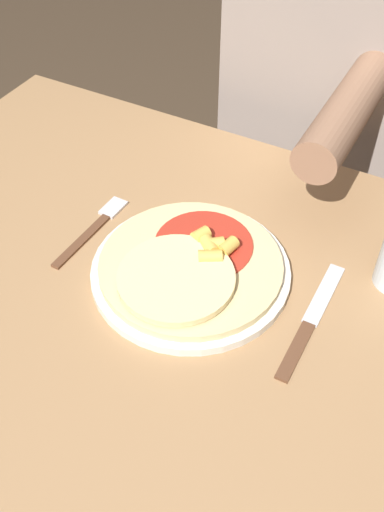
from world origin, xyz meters
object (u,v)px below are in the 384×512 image
at_px(pizza, 191,266).
at_px(knife, 310,321).
at_px(person_diner, 319,116).
at_px(plate, 192,272).
at_px(dining_table, 174,350).
at_px(fork, 95,227).

bearing_deg(pizza, knife, 1.68).
bearing_deg(pizza, person_diner, 89.98).
distance_m(plate, pizza, 0.02).
bearing_deg(plate, person_diner, 89.90).
height_order(dining_table, fork, fork).
distance_m(fork, person_diner, 0.58).
distance_m(pizza, fork, 0.19).
xyz_separation_m(dining_table, knife, (0.18, 0.06, 0.12)).
bearing_deg(plate, dining_table, -92.25).
bearing_deg(person_diner, knife, -72.14).
bearing_deg(dining_table, pizza, 86.60).
distance_m(plate, knife, 0.18).
distance_m(pizza, person_diner, 0.57).
xyz_separation_m(fork, person_diner, (0.18, 0.54, -0.05)).
distance_m(plate, fork, 0.18).
bearing_deg(dining_table, fork, 157.91).
relative_size(dining_table, plate, 3.95).
height_order(plate, pizza, pizza).
bearing_deg(dining_table, knife, 16.73).
height_order(pizza, fork, pizza).
bearing_deg(person_diner, dining_table, -90.29).
bearing_deg(dining_table, plate, 87.75).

